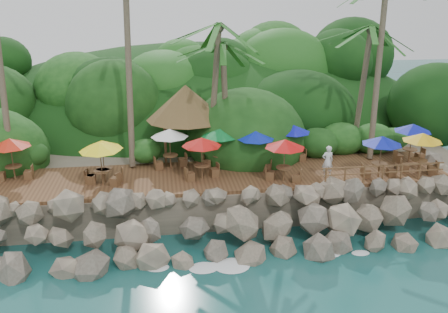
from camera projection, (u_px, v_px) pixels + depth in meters
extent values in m
plane|color=#19514F|center=(242.00, 264.00, 22.19)|extent=(140.00, 140.00, 0.00)
cube|color=gray|center=(206.00, 144.00, 36.83)|extent=(32.00, 25.20, 2.10)
ellipsoid|color=#143811|center=(198.00, 131.00, 44.19)|extent=(44.80, 28.00, 15.40)
cube|color=brown|center=(224.00, 176.00, 27.09)|extent=(26.00, 5.00, 0.20)
ellipsoid|color=white|center=(47.00, 275.00, 21.27)|extent=(1.20, 0.80, 0.06)
ellipsoid|color=white|center=(114.00, 270.00, 21.67)|extent=(1.20, 0.80, 0.06)
ellipsoid|color=white|center=(178.00, 265.00, 22.06)|extent=(1.20, 0.80, 0.06)
ellipsoid|color=white|center=(241.00, 260.00, 22.46)|extent=(1.20, 0.80, 0.06)
ellipsoid|color=white|center=(301.00, 256.00, 22.86)|extent=(1.20, 0.80, 0.06)
ellipsoid|color=white|center=(359.00, 251.00, 23.26)|extent=(1.20, 0.80, 0.06)
ellipsoid|color=white|center=(415.00, 247.00, 23.65)|extent=(1.20, 0.80, 0.06)
cylinder|color=brown|center=(1.00, 71.00, 26.20)|extent=(0.67, 2.65, 11.54)
cylinder|color=brown|center=(129.00, 65.00, 27.17)|extent=(0.59, 2.53, 11.87)
cylinder|color=brown|center=(214.00, 94.00, 28.57)|extent=(1.05, 0.97, 8.29)
ellipsoid|color=#23601E|center=(214.00, 24.00, 27.22)|extent=(6.00, 6.00, 2.40)
cylinder|color=brown|center=(225.00, 101.00, 29.07)|extent=(0.88, 1.04, 7.20)
ellipsoid|color=#23601E|center=(225.00, 42.00, 27.89)|extent=(6.00, 6.00, 2.40)
cylinder|color=brown|center=(378.00, 70.00, 28.50)|extent=(1.04, 1.90, 10.99)
cylinder|color=brown|center=(362.00, 91.00, 30.08)|extent=(0.70, 0.94, 8.08)
ellipsoid|color=#23601E|center=(368.00, 26.00, 28.77)|extent=(6.00, 6.00, 2.40)
cylinder|color=brown|center=(165.00, 145.00, 28.53)|extent=(0.16, 0.16, 2.40)
cylinder|color=brown|center=(211.00, 143.00, 28.90)|extent=(0.16, 0.16, 2.40)
cylinder|color=brown|center=(165.00, 132.00, 31.15)|extent=(0.16, 0.16, 2.40)
cylinder|color=brown|center=(206.00, 130.00, 31.52)|extent=(0.16, 0.16, 2.40)
cone|color=brown|center=(186.00, 102.00, 29.28)|extent=(5.07, 5.07, 2.20)
cylinder|color=brown|center=(102.00, 178.00, 25.48)|extent=(0.09, 0.09, 0.79)
cylinder|color=brown|center=(102.00, 171.00, 25.34)|extent=(0.90, 0.90, 0.05)
cylinder|color=brown|center=(101.00, 164.00, 25.22)|extent=(0.05, 0.05, 2.35)
cone|color=yellow|center=(100.00, 147.00, 24.89)|extent=(2.24, 2.24, 0.48)
cube|color=brown|center=(90.00, 179.00, 25.70)|extent=(0.59, 0.59, 0.49)
cube|color=brown|center=(115.00, 182.00, 25.35)|extent=(0.59, 0.59, 0.49)
cylinder|color=brown|center=(202.00, 172.00, 26.32)|extent=(0.09, 0.09, 0.79)
cylinder|color=brown|center=(202.00, 165.00, 26.19)|extent=(0.90, 0.90, 0.05)
cylinder|color=brown|center=(202.00, 159.00, 26.07)|extent=(0.05, 0.05, 2.35)
cone|color=#BA0F0B|center=(202.00, 142.00, 25.74)|extent=(2.24, 2.24, 0.48)
cube|color=brown|center=(190.00, 176.00, 26.07)|extent=(0.56, 0.56, 0.49)
cube|color=brown|center=(214.00, 172.00, 26.67)|extent=(0.56, 0.56, 0.49)
cylinder|color=brown|center=(409.00, 155.00, 29.08)|extent=(0.09, 0.09, 0.79)
cylinder|color=brown|center=(410.00, 149.00, 28.95)|extent=(0.90, 0.90, 0.05)
cylinder|color=brown|center=(411.00, 143.00, 28.83)|extent=(0.05, 0.05, 2.35)
cone|color=#0C159D|center=(413.00, 128.00, 28.50)|extent=(2.24, 2.24, 0.48)
cube|color=brown|center=(398.00, 158.00, 28.98)|extent=(0.48, 0.48, 0.49)
cube|color=brown|center=(419.00, 157.00, 29.28)|extent=(0.48, 0.48, 0.49)
cylinder|color=brown|center=(284.00, 174.00, 25.99)|extent=(0.09, 0.09, 0.79)
cylinder|color=brown|center=(284.00, 167.00, 25.86)|extent=(0.90, 0.90, 0.05)
cylinder|color=brown|center=(284.00, 161.00, 25.74)|extent=(0.05, 0.05, 2.35)
cone|color=#BD0B0B|center=(285.00, 144.00, 25.41)|extent=(2.24, 2.24, 0.48)
cube|color=brown|center=(270.00, 175.00, 26.22)|extent=(0.59, 0.59, 0.49)
cube|color=brown|center=(297.00, 178.00, 25.86)|extent=(0.59, 0.59, 0.49)
cylinder|color=brown|center=(105.00, 175.00, 25.81)|extent=(0.09, 0.09, 0.79)
cylinder|color=brown|center=(104.00, 169.00, 25.67)|extent=(0.90, 0.90, 0.05)
cylinder|color=brown|center=(104.00, 162.00, 25.55)|extent=(0.05, 0.05, 2.35)
cone|color=yellow|center=(102.00, 145.00, 25.22)|extent=(2.24, 2.24, 0.48)
cube|color=brown|center=(91.00, 179.00, 25.65)|extent=(0.51, 0.51, 0.49)
cube|color=brown|center=(119.00, 177.00, 26.06)|extent=(0.51, 0.51, 0.49)
cylinder|color=brown|center=(14.00, 173.00, 26.16)|extent=(0.09, 0.09, 0.79)
cylinder|color=brown|center=(13.00, 166.00, 26.02)|extent=(0.90, 0.90, 0.05)
cylinder|color=brown|center=(12.00, 160.00, 25.90)|extent=(0.05, 0.05, 2.35)
cone|color=red|center=(10.00, 143.00, 25.57)|extent=(2.24, 2.24, 0.48)
cube|color=brown|center=(1.00, 176.00, 26.08)|extent=(0.46, 0.46, 0.49)
cube|color=brown|center=(29.00, 175.00, 26.33)|extent=(0.46, 0.46, 0.49)
cylinder|color=brown|center=(291.00, 156.00, 28.94)|extent=(0.09, 0.09, 0.79)
cylinder|color=brown|center=(291.00, 150.00, 28.81)|extent=(0.90, 0.90, 0.05)
cylinder|color=brown|center=(291.00, 144.00, 28.69)|extent=(0.05, 0.05, 2.35)
cone|color=#0D11AC|center=(292.00, 128.00, 28.36)|extent=(2.24, 2.24, 0.48)
cube|color=brown|center=(280.00, 160.00, 28.76)|extent=(0.53, 0.53, 0.49)
cube|color=brown|center=(301.00, 157.00, 29.22)|extent=(0.53, 0.53, 0.49)
cylinder|color=brown|center=(379.00, 170.00, 26.59)|extent=(0.09, 0.09, 0.79)
cylinder|color=brown|center=(380.00, 164.00, 26.45)|extent=(0.90, 0.90, 0.05)
cylinder|color=brown|center=(380.00, 157.00, 26.33)|extent=(0.05, 0.05, 2.35)
cone|color=#0B179B|center=(382.00, 140.00, 26.00)|extent=(2.24, 2.24, 0.48)
cube|color=brown|center=(366.00, 173.00, 26.60)|extent=(0.49, 0.49, 0.49)
cube|color=brown|center=(391.00, 172.00, 26.67)|extent=(0.49, 0.49, 0.49)
cylinder|color=brown|center=(418.00, 167.00, 27.16)|extent=(0.09, 0.09, 0.79)
cylinder|color=brown|center=(419.00, 160.00, 27.03)|extent=(0.90, 0.90, 0.05)
cylinder|color=brown|center=(420.00, 154.00, 26.91)|extent=(0.05, 0.05, 2.35)
cone|color=gold|center=(423.00, 137.00, 26.58)|extent=(2.24, 2.24, 0.48)
cube|color=brown|center=(405.00, 168.00, 27.35)|extent=(0.57, 0.57, 0.49)
cube|color=brown|center=(432.00, 170.00, 27.07)|extent=(0.57, 0.57, 0.49)
cylinder|color=brown|center=(255.00, 164.00, 27.61)|extent=(0.09, 0.09, 0.79)
cylinder|color=brown|center=(255.00, 157.00, 27.47)|extent=(0.90, 0.90, 0.05)
cylinder|color=brown|center=(255.00, 151.00, 27.35)|extent=(0.05, 0.05, 2.35)
cone|color=#0D22B2|center=(256.00, 135.00, 27.02)|extent=(2.24, 2.24, 0.48)
cube|color=brown|center=(243.00, 165.00, 27.80)|extent=(0.57, 0.57, 0.49)
cube|color=brown|center=(267.00, 167.00, 27.51)|extent=(0.57, 0.57, 0.49)
cylinder|color=brown|center=(171.00, 161.00, 27.99)|extent=(0.09, 0.09, 0.79)
cylinder|color=brown|center=(170.00, 155.00, 27.86)|extent=(0.90, 0.90, 0.05)
cylinder|color=brown|center=(170.00, 149.00, 27.74)|extent=(0.05, 0.05, 2.35)
cone|color=silver|center=(170.00, 133.00, 27.41)|extent=(2.24, 2.24, 0.48)
cube|color=brown|center=(159.00, 165.00, 27.77)|extent=(0.55, 0.55, 0.49)
cube|color=brown|center=(183.00, 162.00, 28.31)|extent=(0.55, 0.55, 0.49)
cylinder|color=brown|center=(220.00, 161.00, 28.00)|extent=(0.09, 0.09, 0.79)
cylinder|color=brown|center=(220.00, 155.00, 27.87)|extent=(0.90, 0.90, 0.05)
cylinder|color=brown|center=(220.00, 149.00, 27.75)|extent=(0.05, 0.05, 2.35)
cone|color=#0C6D2D|center=(220.00, 133.00, 27.42)|extent=(2.24, 2.24, 0.48)
cube|color=brown|center=(207.00, 163.00, 28.14)|extent=(0.55, 0.55, 0.49)
cube|color=brown|center=(232.00, 164.00, 27.96)|extent=(0.55, 0.55, 0.49)
cylinder|color=brown|center=(326.00, 176.00, 25.40)|extent=(0.10, 0.10, 1.00)
cylinder|color=brown|center=(345.00, 175.00, 25.54)|extent=(0.10, 0.10, 1.00)
cylinder|color=brown|center=(364.00, 174.00, 25.69)|extent=(0.10, 0.10, 1.00)
cylinder|color=brown|center=(383.00, 173.00, 25.83)|extent=(0.10, 0.10, 1.00)
cylinder|color=brown|center=(401.00, 172.00, 25.98)|extent=(0.10, 0.10, 1.00)
cylinder|color=brown|center=(420.00, 171.00, 26.13)|extent=(0.10, 0.10, 1.00)
cylinder|color=brown|center=(438.00, 170.00, 26.27)|extent=(0.10, 0.10, 1.00)
cube|color=brown|center=(384.00, 166.00, 25.69)|extent=(7.20, 0.06, 0.06)
cube|color=brown|center=(383.00, 172.00, 25.82)|extent=(7.20, 0.06, 0.06)
imported|color=silver|center=(327.00, 161.00, 26.43)|extent=(0.69, 0.47, 1.85)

